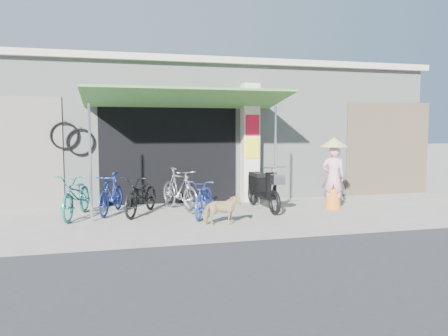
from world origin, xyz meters
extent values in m
plane|color=gray|center=(0.00, 0.00, 0.00)|extent=(80.00, 80.00, 0.00)
cube|color=#323234|center=(0.00, -4.50, 0.01)|extent=(80.00, 6.00, 0.01)
cube|color=gray|center=(0.00, 5.10, 1.75)|extent=(12.00, 5.00, 3.50)
cube|color=#BAB29F|center=(0.00, 5.10, 3.58)|extent=(12.30, 5.30, 0.16)
cube|color=black|center=(-1.20, 2.58, 1.25)|extent=(3.40, 0.06, 2.50)
cube|color=black|center=(-1.20, 2.59, 0.55)|extent=(3.06, 0.04, 1.10)
torus|color=black|center=(-3.30, 2.54, 1.55)|extent=(0.65, 0.05, 0.65)
cylinder|color=silver|center=(-3.30, 2.56, 1.87)|extent=(0.02, 0.02, 0.12)
torus|color=black|center=(-3.65, 2.54, 1.70)|extent=(0.65, 0.05, 0.65)
cylinder|color=silver|center=(-3.65, 2.56, 2.02)|extent=(0.02, 0.02, 0.12)
cube|color=beige|center=(0.85, 2.45, 1.50)|extent=(0.42, 0.42, 3.00)
cube|color=red|center=(0.85, 2.23, 1.95)|extent=(0.36, 0.02, 0.52)
cube|color=yellow|center=(0.85, 2.23, 1.38)|extent=(0.36, 0.02, 0.52)
cube|color=beige|center=(0.85, 2.23, 0.82)|extent=(0.36, 0.02, 0.50)
cube|color=#3A6E31|center=(-0.90, 1.65, 2.55)|extent=(4.60, 1.88, 0.35)
cylinder|color=silver|center=(-3.00, 0.75, 1.18)|extent=(0.05, 0.05, 2.36)
cylinder|color=silver|center=(0.90, 0.75, 1.18)|extent=(0.05, 0.05, 2.36)
cube|color=brown|center=(5.00, 2.59, 1.30)|extent=(2.60, 0.06, 2.60)
cube|color=#6B665B|center=(-5.00, 2.59, 1.30)|extent=(2.60, 0.06, 2.60)
imported|color=#19716D|center=(-3.31, 1.29, 0.47)|extent=(0.97, 1.86, 0.93)
imported|color=navy|center=(-2.62, 1.49, 0.45)|extent=(0.89, 1.55, 0.90)
imported|color=black|center=(-1.97, 1.26, 0.43)|extent=(1.24, 1.73, 0.86)
imported|color=#AAABAF|center=(-1.12, 1.54, 0.49)|extent=(0.99, 1.68, 0.98)
imported|color=navy|center=(-0.70, 0.72, 0.40)|extent=(1.10, 1.62, 0.81)
imported|color=#9D6F53|center=(-0.55, -0.21, 0.30)|extent=(0.73, 0.37, 0.60)
torus|color=black|center=(0.79, 0.49, 0.27)|extent=(0.12, 0.54, 0.54)
torus|color=black|center=(0.73, 1.80, 0.27)|extent=(0.12, 0.54, 0.54)
cube|color=black|center=(0.76, 1.14, 0.34)|extent=(0.27, 0.97, 0.10)
cube|color=black|center=(0.74, 1.50, 0.57)|extent=(0.29, 0.57, 0.34)
cube|color=black|center=(0.74, 1.50, 0.78)|extent=(0.27, 0.57, 0.09)
cube|color=black|center=(0.78, 0.69, 0.63)|extent=(0.23, 0.11, 0.57)
cylinder|color=silver|center=(0.79, 0.52, 1.03)|extent=(0.53, 0.06, 0.03)
cube|color=silver|center=(0.80, 0.33, 0.79)|extent=(0.27, 0.22, 0.20)
imported|color=pink|center=(2.41, 0.92, 0.74)|extent=(0.64, 0.55, 1.48)
cone|color=#CD691D|center=(2.41, 0.92, 0.23)|extent=(0.38, 0.38, 0.46)
cone|color=tan|center=(2.41, 0.92, 1.55)|extent=(0.64, 0.64, 0.22)
camera|label=1|loc=(-2.55, -8.25, 1.85)|focal=35.00mm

